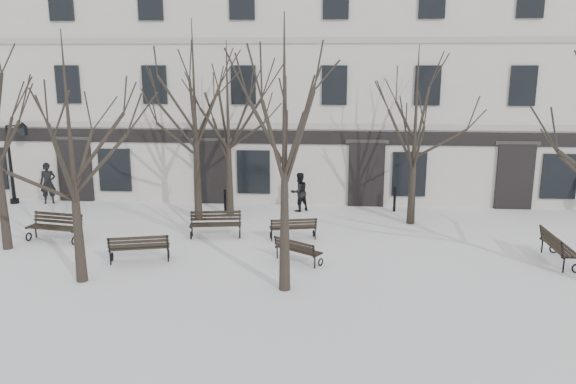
# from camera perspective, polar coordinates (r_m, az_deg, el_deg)

# --- Properties ---
(ground) EXTENTS (100.00, 100.00, 0.00)m
(ground) POSITION_cam_1_polar(r_m,az_deg,el_deg) (18.22, -1.83, -7.41)
(ground) COLOR white
(ground) RESTS_ON ground
(building) EXTENTS (40.40, 10.20, 11.40)m
(building) POSITION_cam_1_polar(r_m,az_deg,el_deg) (30.00, 0.80, 11.39)
(building) COLOR #B6B2A9
(building) RESTS_ON ground
(tree_1) EXTENTS (5.07, 5.07, 7.25)m
(tree_1) POSITION_cam_1_polar(r_m,az_deg,el_deg) (16.97, -21.34, 5.95)
(tree_1) COLOR black
(tree_1) RESTS_ON ground
(tree_2) EXTENTS (5.35, 5.35, 7.64)m
(tree_2) POSITION_cam_1_polar(r_m,az_deg,el_deg) (15.15, -0.37, 7.03)
(tree_2) COLOR black
(tree_2) RESTS_ON ground
(tree_4) EXTENTS (5.62, 5.62, 8.03)m
(tree_4) POSITION_cam_1_polar(r_m,az_deg,el_deg) (22.76, -9.50, 9.46)
(tree_4) COLOR black
(tree_4) RESTS_ON ground
(tree_5) EXTENTS (5.07, 5.07, 7.24)m
(tree_5) POSITION_cam_1_polar(r_m,az_deg,el_deg) (23.21, -6.14, 8.40)
(tree_5) COLOR black
(tree_5) RESTS_ON ground
(tree_6) EXTENTS (4.93, 4.93, 7.05)m
(tree_6) POSITION_cam_1_polar(r_m,az_deg,el_deg) (22.52, 12.86, 7.71)
(tree_6) COLOR black
(tree_6) RESTS_ON ground
(bench_0) EXTENTS (2.09, 1.06, 1.01)m
(bench_0) POSITION_cam_1_polar(r_m,az_deg,el_deg) (22.14, -22.58, -3.23)
(bench_0) COLOR black
(bench_0) RESTS_ON ground
(bench_1) EXTENTS (2.01, 1.13, 0.96)m
(bench_1) POSITION_cam_1_polar(r_m,az_deg,el_deg) (18.90, -14.87, -5.41)
(bench_1) COLOR black
(bench_1) RESTS_ON ground
(bench_2) EXTENTS (1.65, 1.37, 0.82)m
(bench_2) POSITION_cam_1_polar(r_m,az_deg,el_deg) (18.27, 0.97, -5.87)
(bench_2) COLOR black
(bench_2) RESTS_ON ground
(bench_3) EXTENTS (1.96, 0.94, 0.95)m
(bench_3) POSITION_cam_1_polar(r_m,az_deg,el_deg) (21.09, -7.37, -3.17)
(bench_3) COLOR black
(bench_3) RESTS_ON ground
(bench_4) EXTENTS (1.78, 0.95, 0.86)m
(bench_4) POSITION_cam_1_polar(r_m,az_deg,el_deg) (20.60, 0.53, -3.61)
(bench_4) COLOR black
(bench_4) RESTS_ON ground
(bench_5) EXTENTS (0.76, 2.01, 1.01)m
(bench_5) POSITION_cam_1_polar(r_m,az_deg,el_deg) (20.24, 25.69, -5.00)
(bench_5) COLOR black
(bench_5) RESTS_ON ground
(lamp_post) EXTENTS (1.18, 0.44, 3.76)m
(lamp_post) POSITION_cam_1_polar(r_m,az_deg,el_deg) (28.40, -25.97, 3.22)
(lamp_post) COLOR black
(lamp_post) RESTS_ON ground
(bollard_a) EXTENTS (0.13, 0.13, 1.03)m
(bollard_a) POSITION_cam_1_polar(r_m,az_deg,el_deg) (24.43, -6.41, -0.82)
(bollard_a) COLOR black
(bollard_a) RESTS_ON ground
(bollard_b) EXTENTS (0.14, 0.14, 1.10)m
(bollard_b) POSITION_cam_1_polar(r_m,az_deg,el_deg) (24.88, 10.78, -0.64)
(bollard_b) COLOR black
(bollard_b) RESTS_ON ground
(pedestrian_a) EXTENTS (0.80, 0.65, 1.91)m
(pedestrian_a) POSITION_cam_1_polar(r_m,az_deg,el_deg) (28.23, -23.03, -1.07)
(pedestrian_a) COLOR black
(pedestrian_a) RESTS_ON ground
(pedestrian_b) EXTENTS (1.05, 1.02, 1.71)m
(pedestrian_b) POSITION_cam_1_polar(r_m,az_deg,el_deg) (24.68, 1.14, -1.93)
(pedestrian_b) COLOR black
(pedestrian_b) RESTS_ON ground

